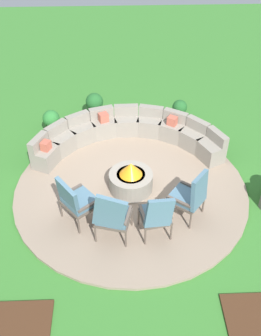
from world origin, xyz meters
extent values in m
plane|color=#387A2D|center=(0.00, 0.00, 0.00)|extent=(24.00, 24.00, 0.00)
cylinder|color=gray|center=(0.00, 0.00, 0.03)|extent=(4.91, 4.91, 0.06)
cylinder|color=gray|center=(0.00, 0.00, 0.26)|extent=(0.92, 0.92, 0.39)
cylinder|color=black|center=(0.00, 0.00, 0.42)|extent=(0.59, 0.59, 0.06)
cone|color=orange|center=(0.00, 0.00, 0.59)|extent=(0.48, 0.48, 0.28)
cube|color=gray|center=(1.85, 0.92, 0.28)|extent=(0.67, 0.73, 0.44)
cube|color=gray|center=(1.98, 0.99, 0.63)|extent=(0.41, 0.60, 0.26)
cube|color=gray|center=(1.52, 1.40, 0.28)|extent=(0.73, 0.74, 0.44)
cube|color=gray|center=(1.63, 1.50, 0.63)|extent=(0.52, 0.54, 0.26)
cube|color=gray|center=(1.08, 1.77, 0.28)|extent=(0.74, 0.69, 0.44)
cube|color=gray|center=(1.15, 1.89, 0.63)|extent=(0.59, 0.44, 0.26)
cube|color=gray|center=(0.55, 2.00, 0.28)|extent=(0.69, 0.59, 0.44)
cube|color=gray|center=(0.58, 2.13, 0.63)|extent=(0.61, 0.31, 0.26)
cube|color=gray|center=(-0.03, 2.07, 0.28)|extent=(0.60, 0.46, 0.44)
cube|color=gray|center=(-0.03, 2.21, 0.63)|extent=(0.59, 0.17, 0.26)
cube|color=gray|center=(-0.60, 1.98, 0.28)|extent=(0.70, 0.60, 0.44)
cube|color=gray|center=(-0.64, 2.12, 0.63)|extent=(0.61, 0.32, 0.26)
cube|color=gray|center=(-1.12, 1.74, 0.28)|extent=(0.74, 0.70, 0.44)
cube|color=gray|center=(-1.20, 1.86, 0.63)|extent=(0.58, 0.45, 0.26)
cube|color=gray|center=(-1.56, 1.36, 0.28)|extent=(0.73, 0.74, 0.44)
cube|color=gray|center=(-1.67, 1.46, 0.63)|extent=(0.51, 0.55, 0.26)
cube|color=gray|center=(-1.87, 0.88, 0.28)|extent=(0.66, 0.73, 0.44)
cube|color=gray|center=(-2.01, 0.94, 0.63)|extent=(0.40, 0.60, 0.26)
cube|color=#BC5B47|center=(-1.83, 0.86, 0.60)|extent=(0.25, 0.26, 0.21)
cube|color=#BC5B47|center=(1.05, 1.72, 0.61)|extent=(0.27, 0.26, 0.21)
cube|color=#BC5B47|center=(-0.58, 1.93, 0.61)|extent=(0.27, 0.25, 0.21)
cylinder|color=brown|center=(-0.97, -0.42, 0.25)|extent=(0.04, 0.04, 0.38)
cylinder|color=brown|center=(-0.60, -0.87, 0.25)|extent=(0.04, 0.04, 0.38)
cylinder|color=brown|center=(-1.38, -0.76, 0.25)|extent=(0.04, 0.04, 0.38)
cylinder|color=brown|center=(-1.01, -1.21, 0.25)|extent=(0.04, 0.04, 0.38)
cube|color=brown|center=(-0.99, -0.81, 0.47)|extent=(0.83, 0.84, 0.05)
cube|color=slate|center=(-0.99, -0.81, 0.54)|extent=(0.77, 0.77, 0.09)
cube|color=slate|center=(-1.18, -0.97, 0.80)|extent=(0.44, 0.59, 0.67)
cube|color=brown|center=(-1.17, -0.60, 0.60)|extent=(0.41, 0.35, 0.04)
cube|color=brown|center=(-0.81, -1.03, 0.60)|extent=(0.41, 0.35, 0.04)
cylinder|color=brown|center=(-0.57, -0.90, 0.25)|extent=(0.04, 0.04, 0.38)
cylinder|color=brown|center=(-0.02, -1.04, 0.25)|extent=(0.04, 0.04, 0.38)
cylinder|color=brown|center=(-0.70, -1.42, 0.25)|extent=(0.04, 0.04, 0.38)
cylinder|color=brown|center=(-0.15, -1.56, 0.25)|extent=(0.04, 0.04, 0.38)
cube|color=brown|center=(-0.36, -1.23, 0.47)|extent=(0.72, 0.70, 0.05)
cube|color=slate|center=(-0.36, -1.23, 0.54)|extent=(0.67, 0.64, 0.09)
cube|color=slate|center=(-0.42, -1.46, 0.84)|extent=(0.65, 0.27, 0.79)
cube|color=brown|center=(-0.62, -1.16, 0.60)|extent=(0.17, 0.48, 0.04)
cube|color=brown|center=(-0.10, -1.30, 0.60)|extent=(0.17, 0.48, 0.04)
cylinder|color=brown|center=(0.11, -1.02, 0.25)|extent=(0.04, 0.04, 0.38)
cylinder|color=brown|center=(0.59, -0.93, 0.25)|extent=(0.04, 0.04, 0.38)
cylinder|color=brown|center=(0.20, -1.51, 0.25)|extent=(0.04, 0.04, 0.38)
cylinder|color=brown|center=(0.68, -1.42, 0.25)|extent=(0.04, 0.04, 0.38)
cube|color=brown|center=(0.39, -1.22, 0.47)|extent=(0.62, 0.63, 0.05)
cube|color=slate|center=(0.39, -1.22, 0.54)|extent=(0.57, 0.58, 0.09)
cube|color=slate|center=(0.44, -1.44, 0.79)|extent=(0.55, 0.19, 0.65)
cube|color=brown|center=(0.17, -1.26, 0.60)|extent=(0.13, 0.46, 0.04)
cube|color=brown|center=(0.62, -1.18, 0.60)|extent=(0.13, 0.46, 0.04)
cylinder|color=brown|center=(0.63, -0.83, 0.25)|extent=(0.04, 0.04, 0.38)
cylinder|color=brown|center=(0.95, -0.41, 0.25)|extent=(0.04, 0.04, 0.38)
cylinder|color=brown|center=(1.07, -1.17, 0.25)|extent=(0.04, 0.04, 0.38)
cylinder|color=brown|center=(1.39, -0.74, 0.25)|extent=(0.04, 0.04, 0.38)
cube|color=brown|center=(1.01, -0.79, 0.47)|extent=(0.81, 0.81, 0.05)
cube|color=slate|center=(1.01, -0.79, 0.54)|extent=(0.75, 0.75, 0.09)
cube|color=slate|center=(1.22, -0.94, 0.82)|extent=(0.40, 0.54, 0.70)
cube|color=brown|center=(0.86, -0.99, 0.60)|extent=(0.43, 0.34, 0.04)
cube|color=brown|center=(1.16, -0.58, 0.60)|extent=(0.43, 0.34, 0.04)
cylinder|color=brown|center=(-1.88, 2.15, 0.15)|extent=(0.30, 0.30, 0.30)
sphere|color=#2D7A33|center=(-1.88, 2.15, 0.47)|extent=(0.42, 0.42, 0.42)
sphere|color=yellow|center=(-1.83, 2.15, 0.54)|extent=(0.14, 0.14, 0.14)
cylinder|color=#605B56|center=(1.34, 2.50, 0.16)|extent=(0.32, 0.32, 0.33)
sphere|color=#236028|center=(1.34, 2.50, 0.50)|extent=(0.38, 0.38, 0.38)
sphere|color=#DB337A|center=(1.39, 2.50, 0.58)|extent=(0.14, 0.14, 0.14)
cylinder|color=brown|center=(-0.83, 2.86, 0.16)|extent=(0.31, 0.31, 0.33)
sphere|color=#236028|center=(-0.83, 2.86, 0.50)|extent=(0.45, 0.45, 0.45)
camera|label=1|loc=(-0.25, -6.24, 5.83)|focal=42.84mm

